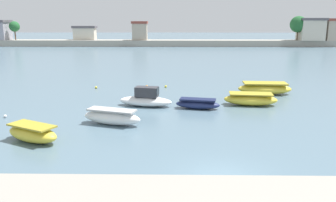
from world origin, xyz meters
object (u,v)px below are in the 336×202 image
moored_boat_2 (146,99)px  moored_boat_3 (198,104)px  moored_boat_1 (112,117)px  moored_boat_5 (265,88)px  mooring_buoy_1 (5,116)px  mooring_buoy_3 (147,86)px  moored_boat_4 (251,99)px  mooring_buoy_0 (166,86)px  mooring_buoy_2 (96,87)px  moored_boat_0 (33,133)px

moored_boat_2 → moored_boat_3: bearing=0.8°
moored_boat_3 → moored_boat_1: bearing=-133.8°
moored_boat_3 → moored_boat_5: moored_boat_5 is taller
mooring_buoy_1 → mooring_buoy_3: bearing=50.4°
moored_boat_4 → mooring_buoy_0: (-8.02, 8.15, -0.41)m
moored_boat_4 → mooring_buoy_0: bearing=140.6°
mooring_buoy_0 → mooring_buoy_2: (-7.98, -0.72, 0.00)m
mooring_buoy_0 → moored_boat_4: bearing=-45.5°
moored_boat_4 → mooring_buoy_3: 13.09m
moored_boat_5 → mooring_buoy_2: 18.75m
moored_boat_5 → mooring_buoy_1: 25.05m
moored_boat_4 → moored_boat_0: bearing=-142.8°
moored_boat_1 → mooring_buoy_2: 14.19m
moored_boat_1 → moored_boat_4: (11.74, 6.10, -0.02)m
moored_boat_2 → mooring_buoy_0: bearing=90.6°
moored_boat_2 → mooring_buoy_1: size_ratio=19.86×
moored_boat_5 → mooring_buoy_0: (-10.59, 3.29, -0.46)m
moored_boat_4 → moored_boat_5: bearing=68.2°
moored_boat_3 → mooring_buoy_0: (-3.05, 9.50, -0.29)m
moored_boat_0 → mooring_buoy_2: 17.25m
moored_boat_3 → mooring_buoy_2: (-11.03, 8.78, -0.29)m
moored_boat_3 → moored_boat_2: bearing=-179.3°
moored_boat_0 → moored_boat_5: 23.84m
mooring_buoy_1 → mooring_buoy_3: mooring_buoy_3 is taller
mooring_buoy_2 → mooring_buoy_0: bearing=5.2°
moored_boat_1 → mooring_buoy_3: moored_boat_1 is taller
moored_boat_0 → moored_boat_4: 18.96m
moored_boat_0 → mooring_buoy_1: 6.97m
moored_boat_4 → moored_boat_5: (2.57, 4.85, 0.05)m
mooring_buoy_1 → mooring_buoy_3: size_ratio=0.88×
moored_boat_5 → mooring_buoy_3: 13.23m
moored_boat_4 → moored_boat_1: bearing=-146.5°
moored_boat_4 → mooring_buoy_1: 21.16m
moored_boat_1 → mooring_buoy_3: (1.49, 14.23, -0.42)m
moored_boat_2 → mooring_buoy_1: moored_boat_2 is taller
moored_boat_1 → moored_boat_4: 13.23m
moored_boat_1 → mooring_buoy_1: bearing=-173.0°
moored_boat_2 → moored_boat_3: 4.75m
moored_boat_4 → mooring_buoy_1: (-20.68, -4.48, -0.42)m
mooring_buoy_0 → mooring_buoy_1: (-12.66, -12.63, -0.01)m
moored_boat_1 → mooring_buoy_1: moored_boat_1 is taller
mooring_buoy_0 → mooring_buoy_1: mooring_buoy_0 is taller
moored_boat_1 → moored_boat_5: (14.30, 10.96, 0.02)m
moored_boat_0 → moored_boat_1: moored_boat_1 is taller
moored_boat_3 → mooring_buoy_2: 14.11m
mooring_buoy_2 → moored_boat_4: bearing=-24.9°
moored_boat_1 → moored_boat_4: moored_boat_1 is taller
moored_boat_4 → mooring_buoy_0: size_ratio=18.28×
mooring_buoy_3 → moored_boat_0: bearing=-108.4°
moored_boat_2 → moored_boat_3: size_ratio=1.26×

